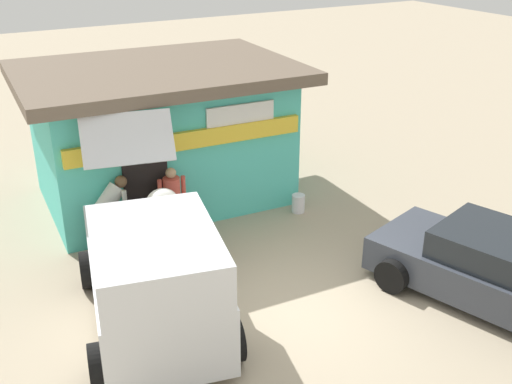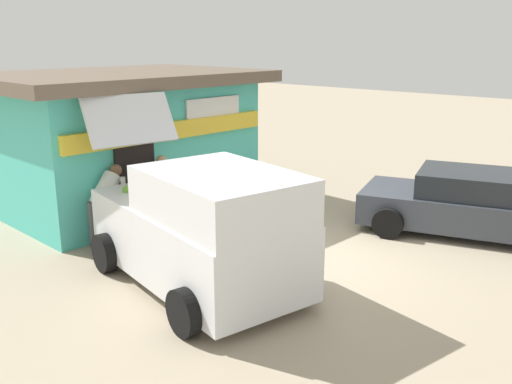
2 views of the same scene
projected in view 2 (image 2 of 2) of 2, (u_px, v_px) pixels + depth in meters
ground_plane at (314, 257)px, 10.22m from camera, size 60.00×60.00×0.00m
storefront_bar at (123, 138)px, 12.95m from camera, size 6.17×4.63×3.07m
delivery_van at (201, 228)px, 8.75m from camera, size 2.83×4.69×2.81m
parked_sedan at (470, 204)px, 11.31m from camera, size 3.09×4.55×1.26m
vendor_standing at (163, 188)px, 11.38m from camera, size 0.57×0.37×1.56m
customer_bending at (105, 198)px, 10.53m from camera, size 0.78×0.62×1.51m
unloaded_banana_pile at (122, 224)px, 11.28m from camera, size 0.84×0.84×0.47m
paint_bucket at (263, 194)px, 13.53m from camera, size 0.29×0.29×0.41m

